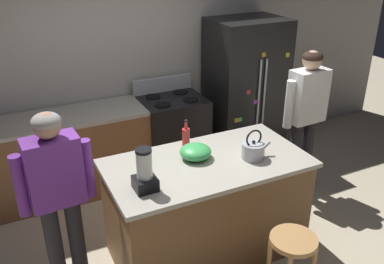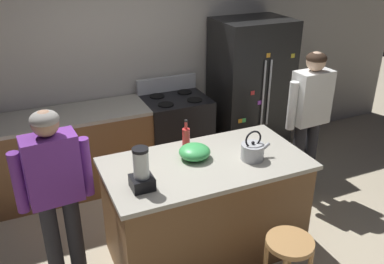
{
  "view_description": "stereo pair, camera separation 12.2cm",
  "coord_description": "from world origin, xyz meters",
  "px_view_note": "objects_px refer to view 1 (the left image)",
  "views": [
    {
      "loc": [
        -1.48,
        -2.75,
        2.7
      ],
      "look_at": [
        0.0,
        0.3,
        1.1
      ],
      "focal_mm": 39.1,
      "sensor_mm": 36.0,
      "label": 1
    },
    {
      "loc": [
        -1.37,
        -2.8,
        2.7
      ],
      "look_at": [
        0.0,
        0.3,
        1.1
      ],
      "focal_mm": 39.1,
      "sensor_mm": 36.0,
      "label": 2
    }
  ],
  "objects_px": {
    "mixing_bowl": "(196,152)",
    "tea_kettle": "(253,150)",
    "refrigerator": "(245,90)",
    "blender_appliance": "(145,173)",
    "kitchen_island": "(207,207)",
    "stove_range": "(172,134)",
    "bottle_soda": "(186,136)",
    "bar_stool": "(292,253)",
    "person_by_island_left": "(57,188)",
    "bottle_vinegar": "(142,164)",
    "person_by_sink_right": "(306,110)"
  },
  "relations": [
    {
      "from": "mixing_bowl",
      "to": "tea_kettle",
      "type": "relative_size",
      "value": 0.99
    },
    {
      "from": "refrigerator",
      "to": "blender_appliance",
      "type": "relative_size",
      "value": 5.27
    },
    {
      "from": "kitchen_island",
      "to": "mixing_bowl",
      "type": "distance_m",
      "value": 0.55
    },
    {
      "from": "stove_range",
      "to": "bottle_soda",
      "type": "distance_m",
      "value": 1.35
    },
    {
      "from": "bar_stool",
      "to": "stove_range",
      "type": "bearing_deg",
      "value": 89.07
    },
    {
      "from": "kitchen_island",
      "to": "person_by_island_left",
      "type": "height_order",
      "value": "person_by_island_left"
    },
    {
      "from": "mixing_bowl",
      "to": "bar_stool",
      "type": "bearing_deg",
      "value": -69.51
    },
    {
      "from": "stove_range",
      "to": "refrigerator",
      "type": "bearing_deg",
      "value": -1.4
    },
    {
      "from": "kitchen_island",
      "to": "bottle_vinegar",
      "type": "bearing_deg",
      "value": 173.71
    },
    {
      "from": "person_by_sink_right",
      "to": "mixing_bowl",
      "type": "height_order",
      "value": "person_by_sink_right"
    },
    {
      "from": "refrigerator",
      "to": "person_by_island_left",
      "type": "height_order",
      "value": "refrigerator"
    },
    {
      "from": "bar_stool",
      "to": "tea_kettle",
      "type": "bearing_deg",
      "value": 82.51
    },
    {
      "from": "blender_appliance",
      "to": "mixing_bowl",
      "type": "xyz_separation_m",
      "value": [
        0.56,
        0.27,
        -0.08
      ]
    },
    {
      "from": "person_by_island_left",
      "to": "kitchen_island",
      "type": "bearing_deg",
      "value": -5.89
    },
    {
      "from": "bottle_soda",
      "to": "person_by_sink_right",
      "type": "bearing_deg",
      "value": 4.07
    },
    {
      "from": "kitchen_island",
      "to": "tea_kettle",
      "type": "distance_m",
      "value": 0.68
    },
    {
      "from": "blender_appliance",
      "to": "bar_stool",
      "type": "bearing_deg",
      "value": -36.48
    },
    {
      "from": "blender_appliance",
      "to": "tea_kettle",
      "type": "xyz_separation_m",
      "value": [
        1.01,
        0.06,
        -0.07
      ]
    },
    {
      "from": "stove_range",
      "to": "blender_appliance",
      "type": "bearing_deg",
      "value": -119.23
    },
    {
      "from": "kitchen_island",
      "to": "person_by_island_left",
      "type": "bearing_deg",
      "value": 174.11
    },
    {
      "from": "bar_stool",
      "to": "mixing_bowl",
      "type": "bearing_deg",
      "value": 110.49
    },
    {
      "from": "bottle_vinegar",
      "to": "bottle_soda",
      "type": "bearing_deg",
      "value": 28.32
    },
    {
      "from": "bottle_vinegar",
      "to": "mixing_bowl",
      "type": "height_order",
      "value": "bottle_vinegar"
    },
    {
      "from": "blender_appliance",
      "to": "tea_kettle",
      "type": "bearing_deg",
      "value": 3.37
    },
    {
      "from": "stove_range",
      "to": "bar_stool",
      "type": "height_order",
      "value": "stove_range"
    },
    {
      "from": "refrigerator",
      "to": "mixing_bowl",
      "type": "distance_m",
      "value": 1.98
    },
    {
      "from": "person_by_sink_right",
      "to": "tea_kettle",
      "type": "bearing_deg",
      "value": -151.64
    },
    {
      "from": "person_by_sink_right",
      "to": "stove_range",
      "type": "bearing_deg",
      "value": 135.95
    },
    {
      "from": "bottle_soda",
      "to": "mixing_bowl",
      "type": "distance_m",
      "value": 0.25
    },
    {
      "from": "person_by_island_left",
      "to": "bar_stool",
      "type": "bearing_deg",
      "value": -32.76
    },
    {
      "from": "tea_kettle",
      "to": "kitchen_island",
      "type": "bearing_deg",
      "value": 163.22
    },
    {
      "from": "bar_stool",
      "to": "kitchen_island",
      "type": "bearing_deg",
      "value": 108.71
    },
    {
      "from": "person_by_sink_right",
      "to": "bar_stool",
      "type": "bearing_deg",
      "value": -131.41
    },
    {
      "from": "refrigerator",
      "to": "bottle_soda",
      "type": "height_order",
      "value": "refrigerator"
    },
    {
      "from": "kitchen_island",
      "to": "refrigerator",
      "type": "xyz_separation_m",
      "value": [
        1.33,
        1.5,
        0.43
      ]
    },
    {
      "from": "tea_kettle",
      "to": "refrigerator",
      "type": "bearing_deg",
      "value": 59.57
    },
    {
      "from": "person_by_sink_right",
      "to": "bottle_soda",
      "type": "relative_size",
      "value": 6.43
    },
    {
      "from": "stove_range",
      "to": "mixing_bowl",
      "type": "relative_size",
      "value": 4.12
    },
    {
      "from": "bottle_vinegar",
      "to": "stove_range",
      "type": "bearing_deg",
      "value": 58.59
    },
    {
      "from": "refrigerator",
      "to": "bottle_vinegar",
      "type": "bearing_deg",
      "value": -142.88
    },
    {
      "from": "bar_stool",
      "to": "bottle_vinegar",
      "type": "relative_size",
      "value": 2.76
    },
    {
      "from": "stove_range",
      "to": "blender_appliance",
      "type": "relative_size",
      "value": 3.3
    },
    {
      "from": "mixing_bowl",
      "to": "tea_kettle",
      "type": "bearing_deg",
      "value": -25.22
    },
    {
      "from": "kitchen_island",
      "to": "person_by_island_left",
      "type": "distance_m",
      "value": 1.33
    },
    {
      "from": "mixing_bowl",
      "to": "refrigerator",
      "type": "bearing_deg",
      "value": 45.1
    },
    {
      "from": "refrigerator",
      "to": "bar_stool",
      "type": "bearing_deg",
      "value": -113.98
    },
    {
      "from": "kitchen_island",
      "to": "bottle_soda",
      "type": "distance_m",
      "value": 0.66
    },
    {
      "from": "stove_range",
      "to": "tea_kettle",
      "type": "xyz_separation_m",
      "value": [
        0.06,
        -1.64,
        0.54
      ]
    },
    {
      "from": "kitchen_island",
      "to": "blender_appliance",
      "type": "height_order",
      "value": "blender_appliance"
    },
    {
      "from": "blender_appliance",
      "to": "bottle_vinegar",
      "type": "xyz_separation_m",
      "value": [
        0.06,
        0.24,
        -0.06
      ]
    }
  ]
}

